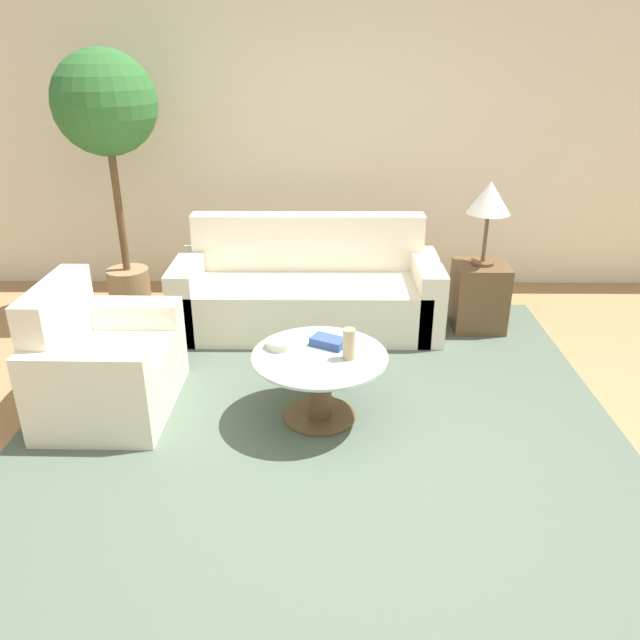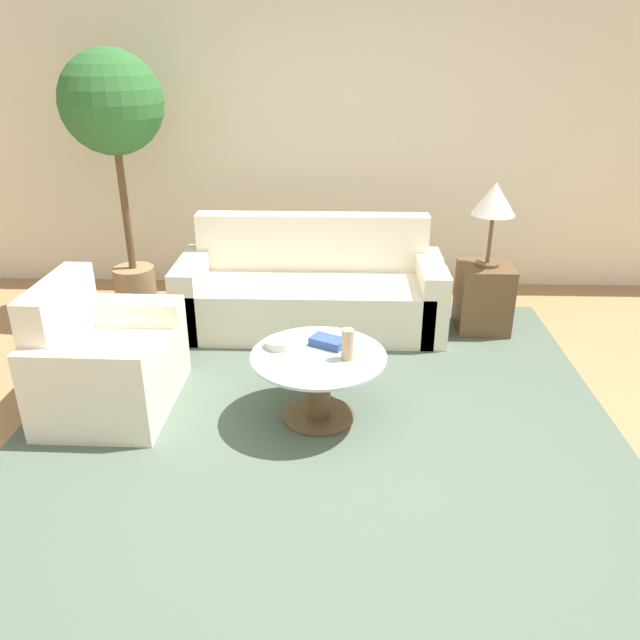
% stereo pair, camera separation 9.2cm
% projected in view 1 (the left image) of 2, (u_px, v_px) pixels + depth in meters
% --- Properties ---
extents(ground_plane, '(14.00, 14.00, 0.00)m').
position_uv_depth(ground_plane, '(343.00, 473.00, 3.36)').
color(ground_plane, '#9E754C').
extents(wall_back, '(10.00, 0.06, 2.60)m').
position_uv_depth(wall_back, '(337.00, 144.00, 5.54)').
color(wall_back, beige).
rests_on(wall_back, ground_plane).
extents(rug, '(3.61, 3.64, 0.01)m').
position_uv_depth(rug, '(320.00, 417.00, 3.87)').
color(rug, '#4C5B4C').
rests_on(rug, ground_plane).
extents(sofa_main, '(2.08, 0.80, 0.87)m').
position_uv_depth(sofa_main, '(308.00, 292.00, 5.03)').
color(sofa_main, beige).
rests_on(sofa_main, ground_plane).
extents(armchair, '(0.75, 0.95, 0.83)m').
position_uv_depth(armchair, '(101.00, 368.00, 3.87)').
color(armchair, beige).
rests_on(armchair, ground_plane).
extents(coffee_table, '(0.81, 0.81, 0.44)m').
position_uv_depth(coffee_table, '(320.00, 378.00, 3.75)').
color(coffee_table, brown).
rests_on(coffee_table, ground_plane).
extents(side_table, '(0.40, 0.40, 0.54)m').
position_uv_depth(side_table, '(479.00, 296.00, 4.99)').
color(side_table, brown).
rests_on(side_table, ground_plane).
extents(table_lamp, '(0.33, 0.33, 0.65)m').
position_uv_depth(table_lamp, '(489.00, 200.00, 4.67)').
color(table_lamp, brown).
rests_on(table_lamp, side_table).
extents(potted_plant, '(0.79, 0.79, 2.11)m').
position_uv_depth(potted_plant, '(107.00, 120.00, 4.79)').
color(potted_plant, '#93704C').
rests_on(potted_plant, ground_plane).
extents(vase, '(0.07, 0.07, 0.19)m').
position_uv_depth(vase, '(349.00, 344.00, 3.61)').
color(vase, tan).
rests_on(vase, coffee_table).
extents(bowl, '(0.17, 0.17, 0.05)m').
position_uv_depth(bowl, '(280.00, 344.00, 3.77)').
color(bowl, beige).
rests_on(bowl, coffee_table).
extents(book_stack, '(0.24, 0.20, 0.05)m').
position_uv_depth(book_stack, '(328.00, 342.00, 3.79)').
color(book_stack, '#334C8C').
rests_on(book_stack, coffee_table).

